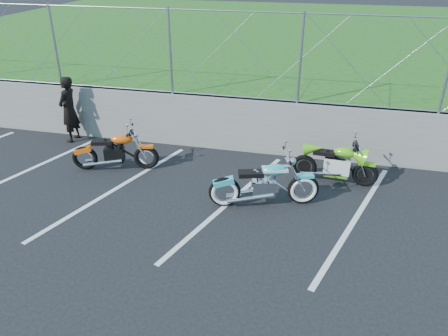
% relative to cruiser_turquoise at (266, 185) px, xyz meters
% --- Properties ---
extents(ground, '(90.00, 90.00, 0.00)m').
position_rel_cruiser_turquoise_xyz_m(ground, '(-0.68, -1.08, -0.43)').
color(ground, black).
rests_on(ground, ground).
extents(retaining_wall, '(30.00, 0.22, 1.30)m').
position_rel_cruiser_turquoise_xyz_m(retaining_wall, '(-0.68, 2.42, 0.22)').
color(retaining_wall, slate).
rests_on(retaining_wall, ground).
extents(grass_field, '(30.00, 20.00, 1.30)m').
position_rel_cruiser_turquoise_xyz_m(grass_field, '(-0.68, 12.42, 0.22)').
color(grass_field, '#1D4E15').
rests_on(grass_field, ground).
extents(chain_link_fence, '(28.00, 0.03, 2.00)m').
position_rel_cruiser_turquoise_xyz_m(chain_link_fence, '(-0.68, 2.42, 1.87)').
color(chain_link_fence, gray).
rests_on(chain_link_fence, retaining_wall).
extents(parking_lines, '(18.29, 4.31, 0.01)m').
position_rel_cruiser_turquoise_xyz_m(parking_lines, '(0.52, -0.08, -0.42)').
color(parking_lines, silver).
rests_on(parking_lines, ground).
extents(cruiser_turquoise, '(2.07, 0.81, 1.06)m').
position_rel_cruiser_turquoise_xyz_m(cruiser_turquoise, '(0.00, 0.00, 0.00)').
color(cruiser_turquoise, black).
rests_on(cruiser_turquoise, ground).
extents(naked_orange, '(1.89, 0.71, 0.96)m').
position_rel_cruiser_turquoise_xyz_m(naked_orange, '(-3.45, 0.73, -0.02)').
color(naked_orange, black).
rests_on(naked_orange, ground).
extents(sportbike_green, '(1.80, 0.64, 0.93)m').
position_rel_cruiser_turquoise_xyz_m(sportbike_green, '(1.30, 1.26, -0.03)').
color(sportbike_green, black).
rests_on(sportbike_green, ground).
extents(person_standing, '(0.42, 0.62, 1.67)m').
position_rel_cruiser_turquoise_xyz_m(person_standing, '(-5.31, 1.98, 0.41)').
color(person_standing, black).
rests_on(person_standing, ground).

